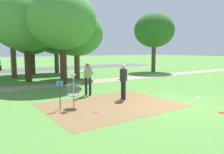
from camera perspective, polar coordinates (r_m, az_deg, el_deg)
ground_plane at (r=9.93m, az=14.75°, el=-6.99°), size 160.00×160.00×0.00m
dirt_tee_pad at (r=9.53m, az=-0.13°, el=-7.31°), size 5.61×4.23×0.01m
disc_golf_basket at (r=9.03m, az=-10.38°, el=-3.35°), size 0.98×0.58×1.39m
player_foreground_watching at (r=10.49m, az=2.98°, el=-0.63°), size 0.43×0.49×1.71m
player_throwing at (r=11.48m, az=-6.35°, el=0.08°), size 1.08×0.67×1.71m
frisbee_near_basket at (r=11.81m, az=21.47°, el=-4.97°), size 0.25×0.25×0.02m
frisbee_by_tee at (r=9.37m, az=26.77°, el=-8.29°), size 0.25×0.25×0.02m
frisbee_mid_grass at (r=12.33m, az=8.50°, el=-4.07°), size 0.21×0.21×0.02m
frisbee_far_left at (r=8.47m, az=-4.17°, el=-9.12°), size 0.20×0.20×0.02m
tree_near_left at (r=15.52m, az=-12.89°, el=14.15°), size 4.64×4.64×6.33m
tree_mid_left at (r=20.61m, az=-24.76°, el=12.50°), size 3.95×3.95×6.27m
tree_mid_center at (r=18.42m, az=-9.28°, el=11.14°), size 4.35×4.35×5.59m
tree_mid_right at (r=17.78m, az=-21.56°, el=13.19°), size 5.06×5.06×6.59m
tree_far_left at (r=24.75m, az=10.96°, el=11.84°), size 4.37×4.37×6.39m
tree_far_center at (r=23.38m, az=-14.44°, el=10.15°), size 4.16×4.16×5.52m
tree_far_right at (r=22.74m, az=-20.30°, el=10.28°), size 4.44×4.44×5.74m
parking_lot_strip at (r=28.81m, az=-19.73°, el=1.89°), size 36.00×6.00×0.01m
gravel_path at (r=16.28m, az=-7.40°, el=-1.39°), size 40.00×1.74×0.00m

